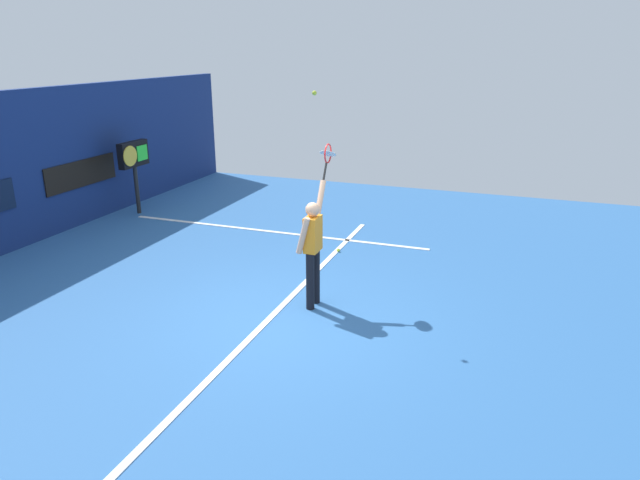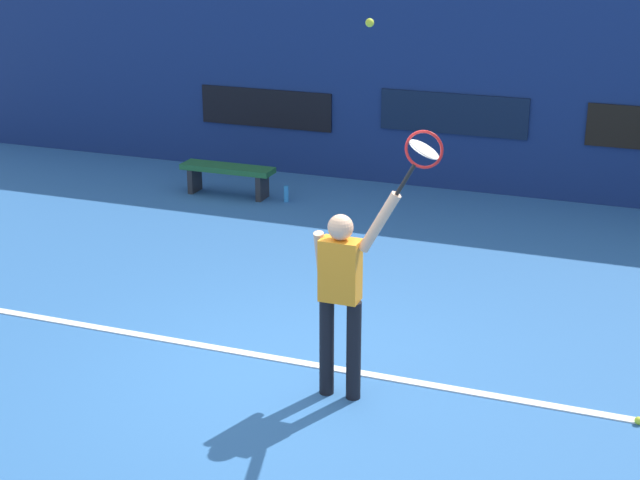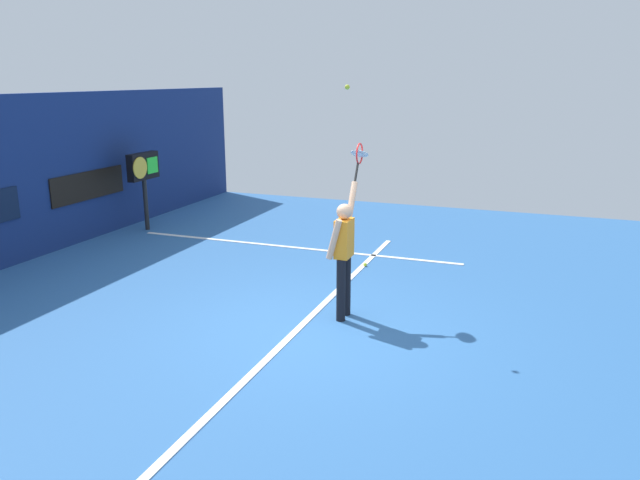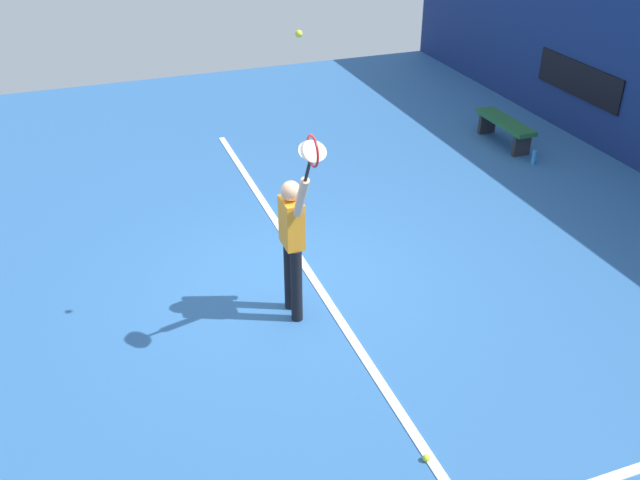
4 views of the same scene
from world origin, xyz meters
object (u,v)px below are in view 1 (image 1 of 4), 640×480
(tennis_player, at_px, (313,245))
(tennis_ball, at_px, (314,93))
(tennis_racket, at_px, (328,156))
(scoreboard_clock, at_px, (134,158))
(spare_ball, at_px, (338,250))

(tennis_player, height_order, tennis_ball, tennis_ball)
(tennis_player, distance_m, tennis_racket, 1.43)
(scoreboard_clock, distance_m, spare_ball, 5.75)
(tennis_player, relative_size, tennis_ball, 28.54)
(tennis_ball, relative_size, spare_ball, 1.00)
(tennis_racket, distance_m, spare_ball, 2.94)
(tennis_player, height_order, spare_ball, tennis_player)
(tennis_player, bearing_deg, tennis_ball, 11.23)
(tennis_player, xyz_separation_m, tennis_racket, (0.66, -0.00, 1.27))
(tennis_ball, bearing_deg, spare_ball, 8.95)
(tennis_racket, height_order, scoreboard_clock, tennis_racket)
(tennis_player, bearing_deg, scoreboard_clock, 59.20)
(scoreboard_clock, xyz_separation_m, spare_ball, (-1.01, -5.50, -1.35))
(tennis_ball, bearing_deg, scoreboard_clock, 60.50)
(tennis_player, height_order, scoreboard_clock, tennis_player)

